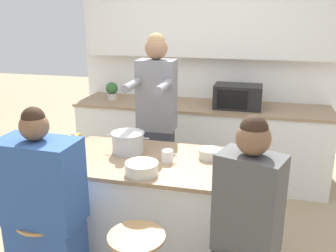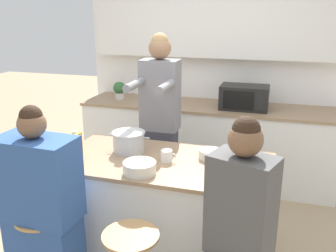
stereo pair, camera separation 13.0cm
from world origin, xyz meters
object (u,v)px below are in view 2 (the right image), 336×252
Objects in this scene: person_cooking at (160,128)px; cooking_pot at (129,142)px; coffee_cup_near at (167,156)px; juice_carton at (75,145)px; microwave at (244,97)px; potted_plant at (119,90)px; person_wrapped_blanket at (42,219)px; fruit_bowl at (210,154)px; kitchen_island at (165,212)px; person_seated_near at (238,252)px.

person_cooking is 5.10× the size of cooking_pot.
coffee_cup_near is 0.72m from juice_carton.
microwave reaches higher than potted_plant.
cooking_pot is 1.67× the size of juice_carton.
person_wrapped_blanket reaches higher than fruit_bowl.
fruit_bowl is 2.11m from potted_plant.
kitchen_island is 1.12× the size of person_wrapped_blanket.
person_cooking is at bearing 142.46° from person_seated_near.
person_seated_near is 7.03× the size of juice_carton.
person_seated_near reaches higher than person_wrapped_blanket.
kitchen_island is 7.68× the size of juice_carton.
person_wrapped_blanket is 1.28m from person_seated_near.
coffee_cup_near is at bearing -39.66° from kitchen_island.
fruit_bowl is at bearing 14.98° from juice_carton.
person_wrapped_blanket reaches higher than microwave.
kitchen_island is at bearing -156.69° from fruit_bowl.
person_seated_near is 0.92m from fruit_bowl.
person_cooking reaches higher than microwave.
person_wrapped_blanket is 4.11× the size of cooking_pot.
microwave is at bearing -1.98° from potted_plant.
person_cooking is 1.21× the size of person_seated_near.
potted_plant is at bearing 145.84° from person_seated_near.
coffee_cup_near is (0.65, 0.67, 0.26)m from person_wrapped_blanket.
kitchen_island is 0.63m from cooking_pot.
fruit_bowl is at bearing -94.04° from microwave.
juice_carton is 1.87m from potted_plant.
person_cooking is 1.68m from person_seated_near.
fruit_bowl is (0.66, 0.03, -0.05)m from cooking_pot.
person_cooking is at bearing 63.31° from juice_carton.
juice_carton is at bearing -76.67° from potted_plant.
person_cooking is 0.94m from juice_carton.
person_seated_near reaches higher than cooking_pot.
juice_carton reaches higher than cooking_pot.
coffee_cup_near reaches higher than kitchen_island.
person_wrapped_blanket is at bearing -132.53° from kitchen_island.
potted_plant is (-0.43, 1.82, 0.05)m from juice_carton.
person_wrapped_blanket is 2.45m from potted_plant.
person_seated_near reaches higher than kitchen_island.
person_seated_near is 0.96m from coffee_cup_near.
juice_carton is 0.40× the size of microwave.
person_wrapped_blanket is at bearing -160.78° from person_seated_near.
person_wrapped_blanket is 6.86× the size of juice_carton.
cooking_pot is at bearing -177.08° from fruit_bowl.
person_cooking is at bearing 111.61° from coffee_cup_near.
juice_carton is (-0.05, 0.56, 0.32)m from person_wrapped_blanket.
kitchen_island is 1.09× the size of person_seated_near.
cooking_pot is (0.30, 0.79, 0.30)m from person_wrapped_blanket.
cooking_pot is at bearing -97.23° from person_cooking.
person_seated_near is at bearing -68.41° from fruit_bowl.
potted_plant reaches higher than cooking_pot.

